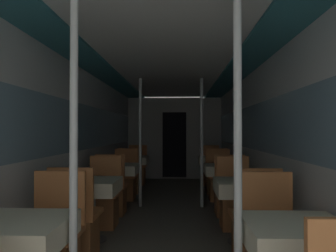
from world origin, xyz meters
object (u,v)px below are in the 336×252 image
object	(u,v)px
chair_right_near_1	(254,232)
dining_table_right_3	(213,162)
support_pole_left_2	(140,142)
chair_left_far_3	(137,172)
dining_table_left_0	(18,238)
dining_table_left_1	(91,189)
chair_left_far_1	(103,205)
dining_table_right_1	(243,190)
support_pole_left_0	(74,161)
chair_left_near_1	(76,230)
chair_right_near_3	(216,179)
chair_right_far_2	(219,184)
chair_right_far_1	(235,206)
dining_table_left_2	(119,171)
support_pole_right_2	(202,142)
chair_left_far_2	(125,184)
support_pole_right_0	(238,162)
chair_right_far_3	(211,172)
dining_table_left_3	(134,162)
chair_right_near_2	(228,196)
chair_left_near_3	(130,179)
chair_left_near_2	(112,195)
dining_table_right_0	(297,241)
dining_table_right_2	(223,172)

from	to	relation	value
chair_right_near_1	dining_table_right_3	world-z (taller)	chair_right_near_1
support_pole_left_2	chair_left_far_3	distance (m)	2.47
dining_table_left_0	dining_table_left_1	size ratio (longest dim) A/B	1.00
chair_left_far_1	dining_table_right_1	world-z (taller)	chair_left_far_1
dining_table_left_0	support_pole_left_0	xyz separation A→B (m)	(0.36, 0.00, 0.49)
chair_left_far_1	chair_right_near_1	world-z (taller)	same
chair_left_near_1	chair_right_near_3	distance (m)	3.92
chair_right_far_2	chair_right_far_1	bearing A→B (deg)	90.00
dining_table_left_0	dining_table_left_2	xyz separation A→B (m)	(0.00, 3.49, 0.00)
support_pole_right_2	dining_table_right_3	size ratio (longest dim) A/B	3.06
chair_left_far_2	support_pole_left_0	bearing A→B (deg)	95.11
dining_table_left_0	chair_right_near_1	xyz separation A→B (m)	(1.77, 1.19, -0.31)
chair_left_far_2	chair_right_far_2	xyz separation A→B (m)	(1.77, 0.00, 0.00)
support_pole_left_2	chair_right_far_2	size ratio (longest dim) A/B	2.33
support_pole_right_0	chair_right_far_3	distance (m)	5.86
dining_table_left_3	chair_right_near_2	world-z (taller)	chair_right_near_2
chair_left_far_3	support_pole_right_2	bearing A→B (deg)	121.43
chair_left_near_3	chair_left_far_3	xyz separation A→B (m)	(0.00, 1.12, 0.00)
support_pole_left_0	chair_right_near_1	world-z (taller)	support_pole_left_0
chair_left_near_2	chair_right_far_2	xyz separation A→B (m)	(1.77, 1.12, 0.00)
dining_table_left_1	chair_right_far_2	distance (m)	2.92
support_pole_left_0	dining_table_left_1	xyz separation A→B (m)	(-0.36, 1.75, -0.49)
chair_left_far_3	dining_table_right_0	size ratio (longest dim) A/B	1.31
dining_table_left_3	chair_right_far_3	distance (m)	1.88
chair_left_near_2	dining_table_left_1	bearing A→B (deg)	-90.00
chair_left_far_1	chair_left_far_3	size ratio (longest dim) A/B	1.00
dining_table_right_1	chair_right_near_3	xyz separation A→B (m)	(-0.00, 2.93, -0.31)
dining_table_left_2	chair_right_near_1	world-z (taller)	chair_right_near_1
chair_left_far_1	chair_right_near_1	distance (m)	2.10
dining_table_left_3	dining_table_right_1	size ratio (longest dim) A/B	1.00
dining_table_left_0	support_pole_left_0	distance (m)	0.61
support_pole_left_0	support_pole_right_0	size ratio (longest dim) A/B	1.00
chair_right_far_2	chair_right_far_3	distance (m)	1.75
dining_table_right_1	dining_table_right_2	world-z (taller)	same
dining_table_left_1	dining_table_left_3	world-z (taller)	same
support_pole_right_0	chair_right_far_2	xyz separation A→B (m)	(0.36, 4.05, -0.80)
dining_table_left_1	chair_left_far_3	world-z (taller)	chair_left_far_3
chair_left_far_2	support_pole_right_0	xyz separation A→B (m)	(1.41, -4.05, 0.80)
dining_table_left_0	support_pole_left_2	xyz separation A→B (m)	(0.36, 3.49, 0.49)
dining_table_left_3	chair_right_far_1	distance (m)	3.44
support_pole_left_2	chair_right_near_2	distance (m)	1.71
chair_left_near_1	dining_table_left_2	distance (m)	2.33
dining_table_left_3	chair_left_far_3	world-z (taller)	chair_left_far_3
dining_table_left_2	chair_right_near_2	world-z (taller)	chair_right_near_2
dining_table_left_2	chair_right_near_1	bearing A→B (deg)	-52.47
support_pole_left_0	chair_left_far_3	world-z (taller)	support_pole_left_0
dining_table_right_2	chair_left_near_1	bearing A→B (deg)	-127.53
dining_table_right_2	chair_right_near_2	distance (m)	0.64
chair_left_far_2	dining_table_right_3	distance (m)	2.15
dining_table_right_2	chair_right_far_2	distance (m)	0.64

